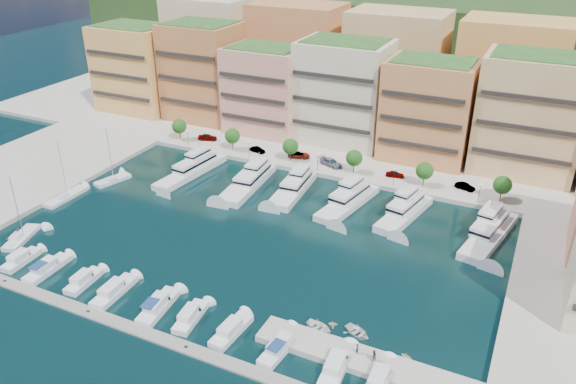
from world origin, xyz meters
name	(u,v)px	position (x,y,z in m)	size (l,w,h in m)	color
ground	(252,238)	(0.00, 0.00, 0.00)	(400.00, 400.00, 0.00)	black
north_quay	(361,132)	(0.00, 62.00, 0.00)	(220.00, 64.00, 2.00)	#9E998E
hillside	(406,87)	(0.00, 110.00, 0.00)	(240.00, 40.00, 58.00)	#203214
south_pontoon	(135,330)	(-3.00, -30.00, 0.00)	(72.00, 2.20, 0.35)	gray
finger_pier	(368,365)	(30.00, -22.00, 0.00)	(32.00, 5.00, 2.00)	#9E998E
apartment_0	(137,68)	(-66.00, 49.99, 13.31)	(22.00, 16.50, 24.80)	#DC8D50
apartment_1	(203,71)	(-44.00, 51.99, 14.31)	(20.00, 16.50, 26.80)	#B7703D
apartment_2	(266,90)	(-23.00, 49.99, 12.31)	(20.00, 15.50, 22.80)	tan
apartment_3	(343,92)	(-2.00, 51.99, 13.81)	(22.00, 16.50, 25.80)	beige
apartment_4	(428,110)	(20.00, 49.99, 12.81)	(20.00, 15.50, 23.80)	#C77F4A
apartment_5	(530,115)	(42.00, 51.99, 14.31)	(22.00, 16.50, 26.80)	#E2AF77
backblock_0	(212,46)	(-55.00, 74.00, 16.00)	(26.00, 18.00, 30.00)	beige
backblock_1	(297,56)	(-25.00, 74.00, 16.00)	(26.00, 18.00, 30.00)	#C77F4A
backblock_2	(395,67)	(5.00, 74.00, 16.00)	(26.00, 18.00, 30.00)	#E2AF77
backblock_3	(509,79)	(35.00, 74.00, 16.00)	(26.00, 18.00, 30.00)	#DC8D50
tree_0	(179,126)	(-40.00, 33.50, 4.74)	(3.80, 3.80, 5.65)	#473323
tree_1	(232,136)	(-24.00, 33.50, 4.74)	(3.80, 3.80, 5.65)	#473323
tree_2	(290,147)	(-8.00, 33.50, 4.74)	(3.80, 3.80, 5.65)	#473323
tree_3	(354,158)	(8.00, 33.50, 4.74)	(3.80, 3.80, 5.65)	#473323
tree_4	(425,171)	(24.00, 33.50, 4.74)	(3.80, 3.80, 5.65)	#473323
tree_5	(502,185)	(40.00, 33.50, 4.74)	(3.80, 3.80, 5.65)	#473323
lamppost_0	(187,135)	(-36.00, 31.20, 3.83)	(0.30, 0.30, 4.20)	black
lamppost_1	(249,146)	(-18.00, 31.20, 3.83)	(0.30, 0.30, 4.20)	black
lamppost_2	(318,159)	(0.00, 31.20, 3.83)	(0.30, 0.30, 4.20)	black
lamppost_3	(394,174)	(18.00, 31.20, 3.83)	(0.30, 0.30, 4.20)	black
lamppost_4	(480,190)	(36.00, 31.20, 3.83)	(0.30, 0.30, 4.20)	black
yacht_1	(193,170)	(-26.21, 19.02, 1.09)	(6.52, 22.00, 7.30)	silver
yacht_2	(249,180)	(-11.45, 19.51, 1.21)	(6.73, 21.05, 7.30)	silver
yacht_3	(294,187)	(-1.13, 20.83, 1.21)	(6.15, 18.15, 7.30)	silver
yacht_4	(349,200)	(11.79, 20.23, 1.09)	(8.14, 19.59, 7.30)	silver
yacht_5	(405,210)	(23.51, 20.82, 1.21)	(7.82, 18.38, 7.30)	silver
yacht_6	(490,231)	(40.02, 19.62, 1.21)	(8.52, 20.99, 7.30)	silver
cruiser_0	(21,260)	(-32.38, -24.58, 0.55)	(3.01, 7.52, 2.55)	silver
cruiser_1	(47,269)	(-26.20, -24.62, 0.57)	(3.05, 8.89, 2.66)	silver
cruiser_2	(84,281)	(-18.01, -24.58, 0.55)	(3.05, 7.48, 2.55)	silver
cruiser_3	(114,291)	(-11.61, -24.60, 0.55)	(3.17, 9.12, 2.55)	silver
cruiser_4	(158,306)	(-2.88, -24.62, 0.57)	(3.77, 9.31, 2.66)	silver
cruiser_5	(190,317)	(3.04, -24.58, 0.55)	(3.43, 7.89, 2.55)	silver
cruiser_6	(231,331)	(10.10, -24.59, 0.55)	(3.14, 8.22, 2.55)	silver
cruiser_7	(280,347)	(18.03, -24.61, 0.57)	(3.24, 8.75, 2.66)	silver
cruiser_8	(336,366)	(26.40, -24.60, 0.55)	(3.35, 8.86, 2.55)	silver
cruiser_9	(379,381)	(32.34, -24.59, 0.55)	(2.83, 8.07, 2.55)	silver
sailboat_2	(113,180)	(-40.20, 7.61, 0.32)	(4.97, 8.62, 13.20)	silver
sailboat_1	(66,197)	(-43.56, -3.12, 0.31)	(2.85, 10.33, 13.20)	silver
sailboat_0	(21,238)	(-38.56, -19.13, 0.31)	(5.60, 9.47, 13.20)	silver
tender_3	(407,356)	(34.40, -18.59, 0.44)	(1.45, 1.68, 0.88)	beige
tender_0	(319,327)	(21.23, -18.15, 0.43)	(2.97, 4.16, 0.86)	white
tender_2	(357,332)	(26.69, -16.82, 0.44)	(3.03, 4.24, 0.88)	silver
tender_1	(333,324)	(22.77, -16.58, 0.39)	(1.27, 1.47, 0.78)	beige
car_0	(208,137)	(-33.36, 36.38, 1.84)	(1.98, 4.92, 1.68)	gray
car_1	(257,150)	(-17.69, 34.80, 1.67)	(1.41, 4.06, 1.34)	gray
car_2	(299,155)	(-7.00, 36.20, 1.74)	(2.46, 5.33, 1.48)	gray
car_3	(331,162)	(1.75, 35.12, 1.85)	(2.39, 5.88, 1.71)	gray
car_4	(395,174)	(17.11, 35.60, 1.70)	(1.65, 4.10, 1.40)	gray
car_5	(465,187)	(32.50, 35.97, 1.71)	(1.50, 4.30, 1.42)	gray
person_0	(357,349)	(28.22, -21.51, 1.83)	(0.60, 0.40, 1.65)	#242548
person_1	(374,356)	(30.67, -22.00, 1.93)	(0.90, 0.70, 1.86)	#4C362D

